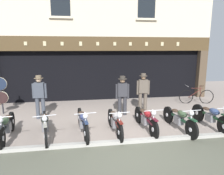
% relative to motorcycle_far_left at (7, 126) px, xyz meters
% --- Properties ---
extents(ground, '(23.32, 22.00, 0.18)m').
position_rel_motorcycle_far_left_xyz_m(ground, '(3.54, -1.86, -0.47)').
color(ground, gray).
extents(shop_facade, '(11.62, 4.42, 6.62)m').
position_rel_motorcycle_far_left_xyz_m(shop_facade, '(3.54, 6.12, 1.34)').
color(shop_facade, black).
rests_on(shop_facade, ground).
extents(motorcycle_far_left, '(0.62, 2.00, 0.92)m').
position_rel_motorcycle_far_left_xyz_m(motorcycle_far_left, '(0.00, 0.00, 0.00)').
color(motorcycle_far_left, black).
rests_on(motorcycle_far_left, ground).
extents(motorcycle_left, '(0.64, 1.98, 0.93)m').
position_rel_motorcycle_far_left_xyz_m(motorcycle_left, '(1.13, -0.07, 0.00)').
color(motorcycle_left, black).
rests_on(motorcycle_left, ground).
extents(motorcycle_center_left, '(0.62, 2.09, 0.93)m').
position_rel_motorcycle_far_left_xyz_m(motorcycle_center_left, '(2.27, 0.00, 0.01)').
color(motorcycle_center_left, black).
rests_on(motorcycle_center_left, ground).
extents(motorcycle_center, '(0.62, 1.94, 0.90)m').
position_rel_motorcycle_far_left_xyz_m(motorcycle_center, '(3.30, -0.07, -0.01)').
color(motorcycle_center, black).
rests_on(motorcycle_center, ground).
extents(motorcycle_center_right, '(0.62, 2.01, 0.90)m').
position_rel_motorcycle_far_left_xyz_m(motorcycle_center_right, '(4.36, 0.03, -0.01)').
color(motorcycle_center_right, black).
rests_on(motorcycle_center_right, ground).
extents(motorcycle_right, '(0.62, 2.05, 0.91)m').
position_rel_motorcycle_far_left_xyz_m(motorcycle_right, '(5.47, -0.15, -0.01)').
color(motorcycle_right, black).
rests_on(motorcycle_right, ground).
extents(motorcycle_far_right, '(0.62, 2.05, 0.93)m').
position_rel_motorcycle_far_left_xyz_m(motorcycle_far_right, '(6.63, -0.14, 0.00)').
color(motorcycle_far_right, black).
rests_on(motorcycle_far_right, ground).
extents(salesman_left, '(0.56, 0.34, 1.72)m').
position_rel_motorcycle_far_left_xyz_m(salesman_left, '(0.65, 1.80, 0.53)').
color(salesman_left, '#3D424C').
rests_on(salesman_left, ground).
extents(shopkeeper_center, '(0.56, 0.36, 1.63)m').
position_rel_motorcycle_far_left_xyz_m(shopkeeper_center, '(3.91, 1.74, 0.48)').
color(shopkeeper_center, '#2D2D33').
rests_on(shopkeeper_center, ground).
extents(salesman_right, '(0.56, 0.33, 1.69)m').
position_rel_motorcycle_far_left_xyz_m(salesman_right, '(4.87, 2.00, 0.51)').
color(salesman_right, brown).
rests_on(salesman_right, ground).
extents(tyre_sign_pole, '(0.53, 0.06, 1.71)m').
position_rel_motorcycle_far_left_xyz_m(tyre_sign_pole, '(-1.04, 2.65, 0.55)').
color(tyre_sign_pole, '#232328').
rests_on(tyre_sign_pole, ground).
extents(advert_board_near, '(0.84, 0.03, 0.99)m').
position_rel_motorcycle_far_left_xyz_m(advert_board_near, '(5.72, 4.53, 1.21)').
color(advert_board_near, silver).
extents(leaning_bicycle, '(1.71, 0.50, 0.94)m').
position_rel_motorcycle_far_left_xyz_m(leaning_bicycle, '(7.96, 2.93, -0.05)').
color(leaning_bicycle, black).
rests_on(leaning_bicycle, ground).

